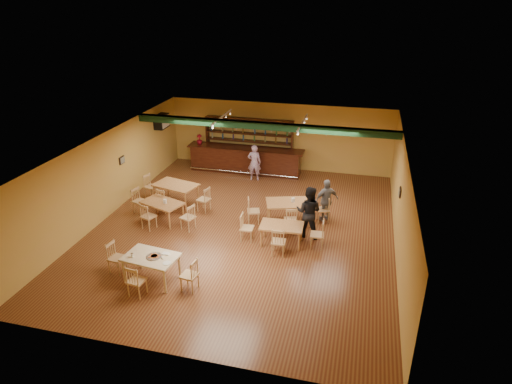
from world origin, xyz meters
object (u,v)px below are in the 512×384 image
(dining_table_c, at_px, (163,211))
(patron_right_a, at_px, (309,212))
(bar_counter, at_px, (246,160))
(dining_table_b, at_px, (288,212))
(patron_bar, at_px, (254,163))
(near_table, at_px, (152,268))
(dining_table_d, at_px, (281,234))
(dining_table_a, at_px, (176,194))

(dining_table_c, bearing_deg, patron_right_a, 21.15)
(bar_counter, relative_size, dining_table_b, 3.37)
(dining_table_c, relative_size, patron_bar, 0.91)
(bar_counter, height_order, patron_bar, patron_bar)
(bar_counter, relative_size, near_table, 3.56)
(dining_table_c, distance_m, patron_bar, 4.97)
(dining_table_c, bearing_deg, bar_counter, 92.42)
(dining_table_b, height_order, patron_bar, patron_bar)
(dining_table_d, bearing_deg, bar_counter, 112.44)
(dining_table_d, xyz_separation_m, patron_bar, (-2.17, 4.99, 0.45))
(dining_table_c, xyz_separation_m, patron_right_a, (5.12, 0.17, 0.52))
(dining_table_a, xyz_separation_m, patron_bar, (2.29, 3.04, 0.39))
(dining_table_b, relative_size, near_table, 1.06)
(near_table, height_order, patron_bar, patron_bar)
(dining_table_b, height_order, dining_table_d, dining_table_b)
(dining_table_c, height_order, patron_right_a, patron_right_a)
(bar_counter, bearing_deg, dining_table_d, -64.41)
(dining_table_b, height_order, dining_table_c, dining_table_b)
(bar_counter, height_order, dining_table_b, bar_counter)
(bar_counter, height_order, near_table, bar_counter)
(dining_table_a, distance_m, patron_bar, 3.82)
(near_table, bearing_deg, patron_right_a, 49.67)
(dining_table_a, bearing_deg, patron_right_a, 1.12)
(dining_table_d, bearing_deg, dining_table_a, 153.26)
(dining_table_a, height_order, patron_bar, patron_bar)
(dining_table_d, relative_size, near_table, 0.93)
(bar_counter, bearing_deg, patron_right_a, -55.24)
(dining_table_b, bearing_deg, bar_counter, 105.71)
(bar_counter, relative_size, dining_table_c, 3.64)
(dining_table_d, bearing_deg, patron_bar, 110.33)
(patron_bar, bearing_deg, near_table, 76.62)
(bar_counter, relative_size, dining_table_a, 3.24)
(dining_table_d, xyz_separation_m, patron_right_a, (0.75, 0.73, 0.54))
(dining_table_b, height_order, patron_right_a, patron_right_a)
(dining_table_c, height_order, patron_bar, patron_bar)
(dining_table_c, xyz_separation_m, near_table, (1.25, -3.39, 0.03))
(dining_table_b, distance_m, patron_right_a, 1.23)
(bar_counter, distance_m, patron_right_a, 6.20)
(dining_table_b, xyz_separation_m, patron_bar, (-2.11, 3.46, 0.40))
(dining_table_a, height_order, patron_right_a, patron_right_a)
(dining_table_b, bearing_deg, patron_bar, 104.62)
(bar_counter, height_order, dining_table_c, bar_counter)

